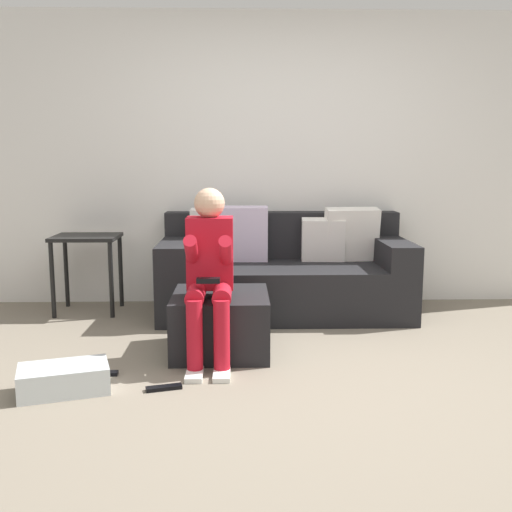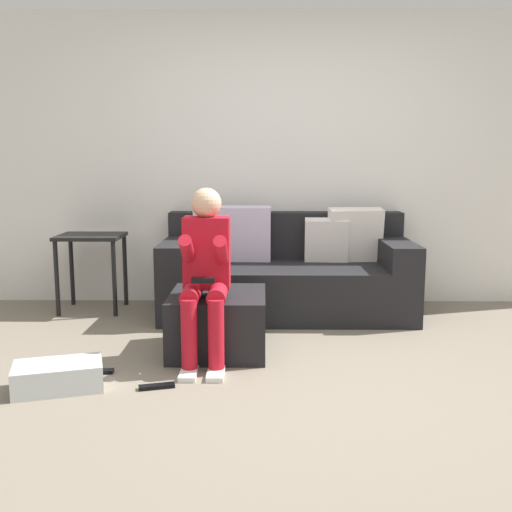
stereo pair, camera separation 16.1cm
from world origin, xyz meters
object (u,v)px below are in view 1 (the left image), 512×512
Objects in this scene: remote_near_ottoman at (164,388)px; couch_sectional at (284,273)px; side_table at (87,249)px; person_seated at (209,267)px; ottoman at (221,323)px; storage_bin at (64,379)px; remote_by_storage_bin at (106,373)px.

couch_sectional is at bearing 49.34° from remote_near_ottoman.
side_table is at bearing 100.11° from remote_near_ottoman.
ottoman is at bearing 71.11° from person_seated.
person_seated is at bearing -49.24° from side_table.
storage_bin is (-1.34, -1.72, -0.26)m from couch_sectional.
ottoman reaches higher than remote_near_ottoman.
ottoman is at bearing 50.28° from remote_near_ottoman.
side_table is at bearing 99.77° from storage_bin.
storage_bin is 3.34× the size of remote_by_storage_bin.
couch_sectional is 2.20m from storage_bin.
ottoman is 0.82m from remote_by_storage_bin.
remote_near_ottoman is at bearing -114.86° from couch_sectional.
couch_sectional reaches higher than side_table.
side_table is 4.55× the size of remote_by_storage_bin.
couch_sectional is 1.37m from person_seated.
ottoman is 3.30× the size of remote_near_ottoman.
storage_bin reaches higher than remote_by_storage_bin.
person_seated is (-0.06, -0.18, 0.41)m from ottoman.
couch_sectional is 3.07× the size of ottoman.
side_table is 1.67m from remote_by_storage_bin.
side_table is 3.26× the size of remote_near_ottoman.
couch_sectional reaches higher than remote_by_storage_bin.
person_seated is 0.89m from remote_by_storage_bin.
ottoman is at bearing -115.45° from couch_sectional.
remote_by_storage_bin is at bearing -157.28° from person_seated.
person_seated is (-0.56, -1.22, 0.28)m from couch_sectional.
person_seated is at bearing -114.54° from couch_sectional.
remote_near_ottoman is (0.85, -1.75, -0.52)m from side_table.
remote_by_storage_bin is (0.17, 0.25, -0.06)m from storage_bin.
remote_by_storage_bin is (-0.37, 0.24, 0.00)m from remote_near_ottoman.
couch_sectional is 4.23× the size of storage_bin.
person_seated reaches higher than ottoman.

